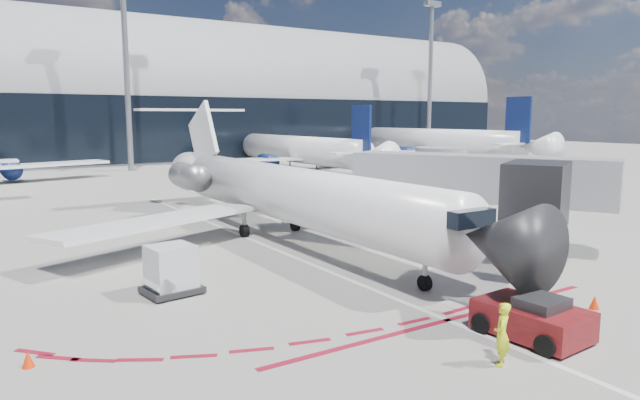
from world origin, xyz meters
TOP-DOWN VIEW (x-y plane):
  - ground at (0.00, 0.00)m, footprint 260.00×260.00m
  - apron_centerline at (0.00, 2.00)m, footprint 0.25×40.00m
  - apron_stop_bar at (0.00, -11.50)m, footprint 14.00×0.25m
  - terminal_building at (0.00, 64.97)m, footprint 150.00×24.15m
  - jet_bridge at (9.79, -3.01)m, footprint 10.03×15.20m
  - light_mast_centre at (5.00, 48.00)m, footprint 0.70×0.70m
  - light_mast_east at (55.00, 48.00)m, footprint 0.70×0.70m
  - regional_jet at (1.63, 2.72)m, footprint 25.32×31.23m
  - pushback_tug at (1.13, -13.92)m, footprint 2.36×5.14m
  - ramp_worker at (-1.26, -14.75)m, footprint 0.76×0.71m
  - uld_container at (-6.76, -3.82)m, footprint 2.20×1.94m
  - safety_cone_left at (-12.07, -8.03)m, footprint 0.33×0.33m
  - safety_cone_right at (5.15, -13.45)m, footprint 0.35×0.35m
  - bg_airliner_2 at (23.99, 38.67)m, footprint 30.70×32.51m
  - bg_airliner_3 at (47.34, 38.78)m, footprint 35.59×37.68m

SIDE VIEW (x-z plane):
  - ground at x=0.00m, z-range 0.00..0.00m
  - apron_centerline at x=0.00m, z-range 0.00..0.01m
  - apron_stop_bar at x=0.00m, z-range 0.00..0.01m
  - safety_cone_left at x=-12.07m, z-range 0.00..0.46m
  - safety_cone_right at x=5.15m, z-range 0.00..0.49m
  - pushback_tug at x=1.13m, z-range -0.08..1.24m
  - ramp_worker at x=-1.26m, z-range 0.00..1.75m
  - uld_container at x=-6.76m, z-range -0.01..1.87m
  - regional_jet at x=1.63m, z-range -1.30..6.52m
  - jet_bridge at x=9.79m, z-range 0.56..5.46m
  - bg_airliner_2 at x=23.99m, z-range 0.00..9.93m
  - bg_airliner_3 at x=47.34m, z-range 0.00..11.51m
  - terminal_building at x=0.00m, z-range -3.48..20.52m
  - light_mast_centre at x=5.00m, z-range 0.00..25.00m
  - light_mast_east at x=55.00m, z-range 0.00..25.00m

